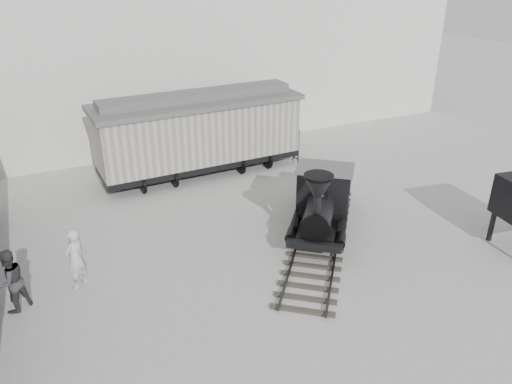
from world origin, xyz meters
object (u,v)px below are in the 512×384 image
locomotive (322,204)px  boxcar (199,131)px  visitor_a (75,259)px  visitor_b (10,281)px

locomotive → boxcar: boxcar is taller
boxcar → visitor_a: (-6.24, -6.69, -1.01)m
locomotive → boxcar: bearing=144.6°
visitor_b → locomotive: bearing=145.7°
boxcar → visitor_a: boxcar is taller
locomotive → boxcar: (-2.04, 7.00, 0.87)m
visitor_a → locomotive: bearing=136.9°
boxcar → visitor_b: size_ratio=4.90×
visitor_a → visitor_b: 1.79m
visitor_b → visitor_a: bearing=157.4°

